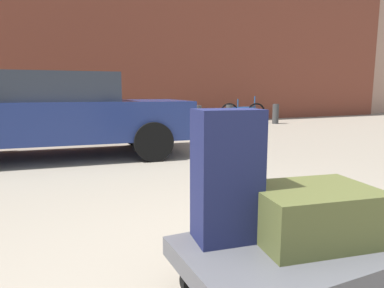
{
  "coord_description": "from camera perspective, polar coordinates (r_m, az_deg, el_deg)",
  "views": [
    {
      "loc": [
        -1.13,
        -1.25,
        1.11
      ],
      "look_at": [
        0.0,
        1.2,
        0.69
      ],
      "focal_mm": 31.36,
      "sensor_mm": 36.0,
      "label": 1
    }
  ],
  "objects": [
    {
      "name": "building_facade_side",
      "position": [
        20.01,
        26.9,
        19.66
      ],
      "size": [
        12.0,
        1.0,
        10.36
      ],
      "primitive_type": "cube",
      "color": "tan",
      "rests_on": "ground_plane"
    },
    {
      "name": "luggage_cart",
      "position": [
        1.88,
        16.32,
        -18.15
      ],
      "size": [
        1.12,
        0.73,
        0.34
      ],
      "color": "#4C4C51",
      "rests_on": "ground_plane"
    },
    {
      "name": "suitcase_navy_rear_right",
      "position": [
        1.74,
        5.94,
        -5.4
      ],
      "size": [
        0.36,
        0.27,
        0.68
      ],
      "primitive_type": "cube",
      "rotation": [
        0.0,
        0.0,
        -0.14
      ],
      "color": "#191E47",
      "rests_on": "luggage_cart"
    },
    {
      "name": "suitcase_olive_front_left",
      "position": [
        1.91,
        19.84,
        -11.01
      ],
      "size": [
        0.7,
        0.56,
        0.28
      ],
      "primitive_type": "cube",
      "rotation": [
        0.0,
        0.0,
        -0.17
      ],
      "color": "#4C5128",
      "rests_on": "luggage_cart"
    },
    {
      "name": "parked_car",
      "position": [
        6.14,
        -22.11,
        4.93
      ],
      "size": [
        4.47,
        2.3,
        1.42
      ],
      "color": "navy",
      "rests_on": "ground_plane"
    },
    {
      "name": "bicycle_leaning",
      "position": [
        12.32,
        8.66,
        5.3
      ],
      "size": [
        1.74,
        0.38,
        0.96
      ],
      "color": "black",
      "rests_on": "ground_plane"
    },
    {
      "name": "bollard_kerb_near",
      "position": [
        10.1,
        -5.59,
        4.46
      ],
      "size": [
        0.22,
        0.22,
        0.69
      ],
      "primitive_type": "cylinder",
      "color": "#383838",
      "rests_on": "ground_plane"
    },
    {
      "name": "bollard_kerb_mid",
      "position": [
        10.59,
        1.04,
        4.7
      ],
      "size": [
        0.22,
        0.22,
        0.69
      ],
      "primitive_type": "cylinder",
      "color": "#383838",
      "rests_on": "ground_plane"
    },
    {
      "name": "bollard_kerb_far",
      "position": [
        11.13,
        6.34,
        4.85
      ],
      "size": [
        0.22,
        0.22,
        0.69
      ],
      "primitive_type": "cylinder",
      "color": "#383838",
      "rests_on": "ground_plane"
    },
    {
      "name": "bollard_corner",
      "position": [
        12.22,
        14.02,
        4.99
      ],
      "size": [
        0.22,
        0.22,
        0.69
      ],
      "primitive_type": "cylinder",
      "color": "#383838",
      "rests_on": "ground_plane"
    }
  ]
}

